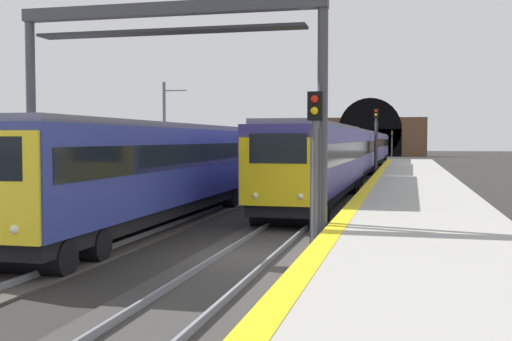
% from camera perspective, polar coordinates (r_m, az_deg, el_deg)
% --- Properties ---
extents(ground_plane, '(320.00, 320.00, 0.00)m').
position_cam_1_polar(ground_plane, '(17.09, -0.66, -8.01)').
color(ground_plane, '#282623').
extents(platform_right, '(112.00, 4.82, 0.98)m').
position_cam_1_polar(platform_right, '(16.52, 14.85, -6.76)').
color(platform_right, '#9E9B93').
rests_on(platform_right, ground_plane).
extents(platform_right_edge_strip, '(112.00, 0.50, 0.01)m').
position_cam_1_polar(platform_right_edge_strip, '(16.53, 7.34, -4.96)').
color(platform_right_edge_strip, yellow).
rests_on(platform_right_edge_strip, platform_right).
extents(track_main_line, '(160.00, 3.07, 0.21)m').
position_cam_1_polar(track_main_line, '(17.09, -0.66, -7.87)').
color(track_main_line, '#383533').
rests_on(track_main_line, ground_plane).
extents(track_adjacent_line, '(160.00, 2.72, 0.21)m').
position_cam_1_polar(track_adjacent_line, '(18.84, -15.25, -6.96)').
color(track_adjacent_line, '#423D38').
rests_on(track_adjacent_line, ground_plane).
extents(train_main_approaching, '(77.29, 3.05, 3.94)m').
position_cam_1_polar(train_main_approaching, '(59.51, 9.44, 1.88)').
color(train_main_approaching, navy).
rests_on(train_main_approaching, ground_plane).
extents(train_adjacent_platform, '(39.50, 2.94, 3.80)m').
position_cam_1_polar(train_adjacent_platform, '(32.82, -2.43, 1.05)').
color(train_adjacent_platform, navy).
rests_on(train_adjacent_platform, ground_plane).
extents(railway_signal_near, '(0.39, 0.38, 4.45)m').
position_cam_1_polar(railway_signal_near, '(16.43, 5.35, 0.83)').
color(railway_signal_near, '#4C4C54').
rests_on(railway_signal_near, ground_plane).
extents(railway_signal_mid, '(0.39, 0.38, 5.64)m').
position_cam_1_polar(railway_signal_mid, '(50.91, 10.79, 2.87)').
color(railway_signal_mid, '#38383D').
rests_on(railway_signal_mid, ground_plane).
extents(railway_signal_far, '(0.39, 0.38, 4.74)m').
position_cam_1_polar(railway_signal_far, '(111.57, 12.19, 2.63)').
color(railway_signal_far, '#38383D').
rests_on(railway_signal_far, ground_plane).
extents(overhead_signal_gantry, '(0.70, 8.97, 7.02)m').
position_cam_1_polar(overhead_signal_gantry, '(18.06, -7.94, 9.56)').
color(overhead_signal_gantry, '#3F3F47').
rests_on(overhead_signal_gantry, ground_plane).
extents(tunnel_portal, '(2.32, 20.72, 11.60)m').
position_cam_1_polar(tunnel_portal, '(120.42, 10.27, 3.03)').
color(tunnel_portal, brown).
rests_on(tunnel_portal, ground_plane).
extents(catenary_mast_near, '(0.22, 1.74, 7.15)m').
position_cam_1_polar(catenary_mast_near, '(44.09, -8.26, 3.41)').
color(catenary_mast_near, '#595B60').
rests_on(catenary_mast_near, ground_plane).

